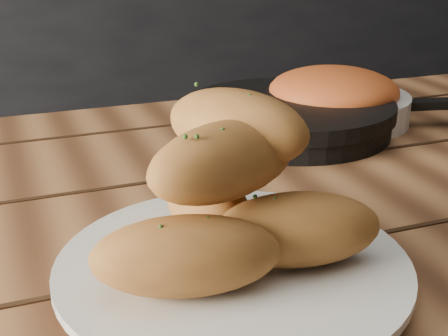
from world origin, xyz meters
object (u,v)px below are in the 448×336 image
(table, at_px, (285,283))
(plate, at_px, (233,269))
(bowl, at_px, (333,98))
(skillet, at_px, (292,115))
(bread_rolls, at_px, (230,196))

(table, bearing_deg, plate, -132.19)
(bowl, bearing_deg, skillet, -160.80)
(table, distance_m, bowl, 0.34)
(table, bearing_deg, bread_rolls, -133.17)
(bowl, bearing_deg, table, -128.67)
(plate, bearing_deg, table, 47.81)
(plate, bearing_deg, bowl, 50.08)
(table, relative_size, plate, 5.17)
(bread_rolls, bearing_deg, table, 46.83)
(table, bearing_deg, bowl, 51.33)
(plate, height_order, bread_rolls, bread_rolls)
(table, distance_m, bread_rolls, 0.24)
(bread_rolls, bearing_deg, skillet, 55.98)
(skillet, relative_size, bowl, 1.86)
(plate, xyz_separation_m, skillet, (0.22, 0.34, 0.01))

